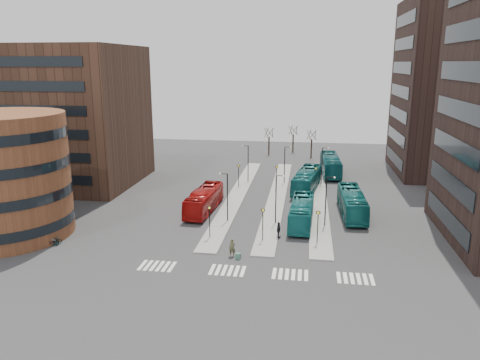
# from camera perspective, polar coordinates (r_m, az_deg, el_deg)

# --- Properties ---
(ground) EXTENTS (160.00, 160.00, 0.00)m
(ground) POSITION_cam_1_polar(r_m,az_deg,el_deg) (42.00, -1.12, -13.33)
(ground) COLOR #2B2C2E
(ground) RESTS_ON ground
(island_left) EXTENTS (2.50, 45.00, 0.15)m
(island_left) POSITION_cam_1_polar(r_m,az_deg,el_deg) (70.23, -0.34, -1.81)
(island_left) COLOR gray
(island_left) RESTS_ON ground
(island_mid) EXTENTS (2.50, 45.00, 0.15)m
(island_mid) POSITION_cam_1_polar(r_m,az_deg,el_deg) (69.61, 4.55, -2.01)
(island_mid) COLOR gray
(island_mid) RESTS_ON ground
(island_right) EXTENTS (2.50, 45.00, 0.15)m
(island_right) POSITION_cam_1_polar(r_m,az_deg,el_deg) (69.51, 9.50, -2.18)
(island_right) COLOR gray
(island_right) RESTS_ON ground
(suitcase) EXTENTS (0.54, 0.46, 0.61)m
(suitcase) POSITION_cam_1_polar(r_m,az_deg,el_deg) (48.02, -0.23, -9.26)
(suitcase) COLOR navy
(suitcase) RESTS_ON ground
(red_bus) EXTENTS (3.27, 11.33, 3.12)m
(red_bus) POSITION_cam_1_polar(r_m,az_deg,el_deg) (62.56, -4.39, -2.45)
(red_bus) COLOR #A10E0C
(red_bus) RESTS_ON ground
(teal_bus_a) EXTENTS (3.04, 11.16, 3.08)m
(teal_bus_a) POSITION_cam_1_polar(r_m,az_deg,el_deg) (58.10, 7.52, -3.86)
(teal_bus_a) COLOR #146868
(teal_bus_a) RESTS_ON ground
(teal_bus_b) EXTENTS (4.66, 12.42, 3.38)m
(teal_bus_b) POSITION_cam_1_polar(r_m,az_deg,el_deg) (72.95, 8.13, -0.04)
(teal_bus_b) COLOR #125B5C
(teal_bus_b) RESTS_ON ground
(teal_bus_c) EXTENTS (3.17, 11.84, 3.27)m
(teal_bus_c) POSITION_cam_1_polar(r_m,az_deg,el_deg) (62.57, 13.50, -2.73)
(teal_bus_c) COLOR #125E5C
(teal_bus_c) RESTS_ON ground
(teal_bus_d) EXTENTS (3.47, 12.53, 3.46)m
(teal_bus_d) POSITION_cam_1_polar(r_m,az_deg,el_deg) (84.58, 10.98, 1.83)
(teal_bus_d) COLOR #12565B
(teal_bus_d) RESTS_ON ground
(traveller) EXTENTS (0.72, 0.50, 1.88)m
(traveller) POSITION_cam_1_polar(r_m,az_deg,el_deg) (48.37, -0.95, -8.26)
(traveller) COLOR #47492B
(traveller) RESTS_ON ground
(commuter_a) EXTENTS (1.01, 0.87, 1.81)m
(commuter_a) POSITION_cam_1_polar(r_m,az_deg,el_deg) (59.69, -5.54, -3.96)
(commuter_a) COLOR black
(commuter_a) RESTS_ON ground
(commuter_b) EXTENTS (0.62, 1.16, 1.88)m
(commuter_b) POSITION_cam_1_polar(r_m,az_deg,el_deg) (53.43, 4.72, -6.09)
(commuter_b) COLOR black
(commuter_b) RESTS_ON ground
(commuter_c) EXTENTS (0.61, 1.05, 1.60)m
(commuter_c) POSITION_cam_1_polar(r_m,az_deg,el_deg) (58.62, 6.56, -4.43)
(commuter_c) COLOR black
(commuter_c) RESTS_ON ground
(bicycle_near) EXTENTS (1.66, 1.15, 0.83)m
(bicycle_near) POSITION_cam_1_polar(r_m,az_deg,el_deg) (55.02, -22.10, -7.11)
(bicycle_near) COLOR gray
(bicycle_near) RESTS_ON ground
(bicycle_mid) EXTENTS (1.65, 0.88, 0.95)m
(bicycle_mid) POSITION_cam_1_polar(r_m,az_deg,el_deg) (55.14, -22.01, -6.98)
(bicycle_mid) COLOR gray
(bicycle_mid) RESTS_ON ground
(bicycle_far) EXTENTS (1.88, 1.26, 0.93)m
(bicycle_far) POSITION_cam_1_polar(r_m,az_deg,el_deg) (55.44, -21.82, -6.86)
(bicycle_far) COLOR gray
(bicycle_far) RESTS_ON ground
(crosswalk_stripes) EXTENTS (22.35, 2.40, 0.01)m
(crosswalk_stripes) POSITION_cam_1_polar(r_m,az_deg,el_deg) (45.33, 1.95, -11.16)
(crosswalk_stripes) COLOR silver
(crosswalk_stripes) RESTS_ON ground
(round_building) EXTENTS (15.16, 15.16, 14.00)m
(round_building) POSITION_cam_1_polar(r_m,az_deg,el_deg) (59.23, -27.18, 0.48)
(round_building) COLOR brown
(round_building) RESTS_ON ground
(office_block) EXTENTS (25.00, 20.12, 22.00)m
(office_block) POSITION_cam_1_polar(r_m,az_deg,el_deg) (81.78, -21.34, 7.30)
(office_block) COLOR #422A1E
(office_block) RESTS_ON ground
(tower_far) EXTENTS (20.12, 20.00, 30.00)m
(tower_far) POSITION_cam_1_polar(r_m,az_deg,el_deg) (90.61, 25.27, 10.05)
(tower_far) COLOR black
(tower_far) RESTS_ON ground
(sign_poles) EXTENTS (12.45, 22.12, 3.65)m
(sign_poles) POSITION_cam_1_polar(r_m,az_deg,el_deg) (62.28, 3.79, -1.70)
(sign_poles) COLOR black
(sign_poles) RESTS_ON ground
(lamp_posts) EXTENTS (14.04, 20.24, 6.12)m
(lamp_posts) POSITION_cam_1_polar(r_m,az_deg,el_deg) (66.74, 5.04, 0.39)
(lamp_posts) COLOR black
(lamp_posts) RESTS_ON ground
(bare_trees) EXTENTS (10.97, 8.14, 5.90)m
(bare_trees) POSITION_cam_1_polar(r_m,az_deg,el_deg) (100.86, 6.23, 4.55)
(bare_trees) COLOR black
(bare_trees) RESTS_ON ground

